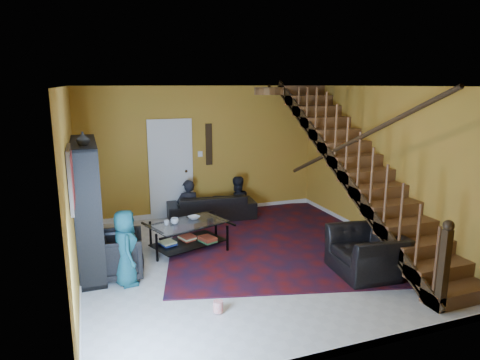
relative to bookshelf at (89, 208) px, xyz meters
The scene contains 21 objects.
floor 2.66m from the bookshelf, 14.01° to the right, with size 5.50×5.50×0.00m, color beige.
room 1.59m from the bookshelf, 34.27° to the left, with size 5.50×5.50×5.50m.
staircase 4.59m from the bookshelf, ahead, with size 0.95×5.02×3.18m.
bookshelf is the anchor object (origin of this frame).
door 2.73m from the bookshelf, 51.26° to the left, with size 0.82×0.05×2.05m, color silver.
framed_picture 1.70m from the bookshelf, 96.28° to the right, with size 0.04×0.74×0.74m, color maroon.
wall_hanging 3.38m from the bookshelf, 39.82° to the left, with size 0.14×0.03×0.90m, color black.
ceiling_fixture 3.30m from the bookshelf, 30.20° to the right, with size 0.40×0.40×0.10m, color #3F2814.
rug 3.43m from the bookshelf, ahead, with size 3.91×4.47×0.02m, color #4C0D0E.
sofa 3.07m from the bookshelf, 34.58° to the left, with size 1.86×0.73×0.54m, color black.
armchair_left 0.90m from the bookshelf, 57.18° to the right, with size 0.73×0.76×0.69m, color black.
armchair_right 4.32m from the bookshelf, 23.96° to the right, with size 1.04×0.91×0.68m, color black.
person_adult_a 2.74m from the bookshelf, 41.57° to the left, with size 0.49×0.32×1.33m, color black.
person_adult_b 3.60m from the bookshelf, 29.79° to the left, with size 0.65×0.50×1.33m, color black.
person_child 1.04m from the bookshelf, 61.67° to the right, with size 0.54×0.35×1.11m, color #184B5B.
coffee_table 1.74m from the bookshelf, ahead, with size 1.45×1.13×0.48m.
cup_a 1.45m from the bookshelf, ahead, with size 0.13×0.13×0.10m, color #999999.
cup_b 1.31m from the bookshelf, ahead, with size 0.09×0.09×0.08m, color #999999.
bowl 1.84m from the bookshelf, 11.17° to the left, with size 0.20×0.20×0.05m, color #999999.
vase 1.24m from the bookshelf, 90.00° to the right, with size 0.18×0.18×0.19m, color #999999.
popcorn_bucket 2.67m from the bookshelf, 55.05° to the right, with size 0.13×0.13×0.14m, color red.
Camera 1 is at (-2.38, -6.17, 2.83)m, focal length 32.00 mm.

